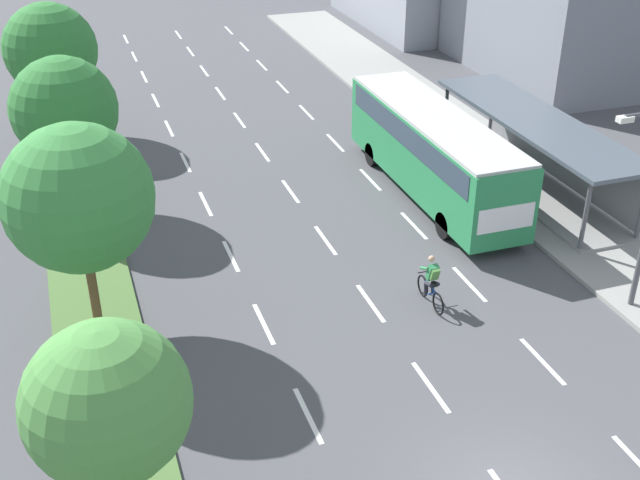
# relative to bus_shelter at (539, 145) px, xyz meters

# --- Properties ---
(median_strip) EXTENTS (2.60, 52.00, 0.12)m
(median_strip) POSITION_rel_bus_shelter_xyz_m (-17.83, 5.62, -1.81)
(median_strip) COLOR #4C7038
(median_strip) RESTS_ON ground
(sidewalk_right) EXTENTS (4.50, 52.00, 0.15)m
(sidewalk_right) POSITION_rel_bus_shelter_xyz_m (-0.28, 5.62, -1.79)
(sidewalk_right) COLOR gray
(sidewalk_right) RESTS_ON ground
(lane_divider_left) EXTENTS (0.14, 49.85, 0.01)m
(lane_divider_left) POSITION_rel_bus_shelter_xyz_m (-13.03, 5.05, -1.86)
(lane_divider_left) COLOR white
(lane_divider_left) RESTS_ON ground
(lane_divider_center) EXTENTS (0.14, 49.85, 0.01)m
(lane_divider_center) POSITION_rel_bus_shelter_xyz_m (-9.53, 5.05, -1.86)
(lane_divider_center) COLOR white
(lane_divider_center) RESTS_ON ground
(lane_divider_right) EXTENTS (0.14, 49.85, 0.01)m
(lane_divider_right) POSITION_rel_bus_shelter_xyz_m (-6.03, 5.05, -1.86)
(lane_divider_right) COLOR white
(lane_divider_right) RESTS_ON ground
(bus_shelter) EXTENTS (2.90, 11.41, 2.86)m
(bus_shelter) POSITION_rel_bus_shelter_xyz_m (0.00, 0.00, 0.00)
(bus_shelter) COLOR gray
(bus_shelter) RESTS_ON sidewalk_right
(bus) EXTENTS (2.54, 11.29, 3.37)m
(bus) POSITION_rel_bus_shelter_xyz_m (-4.28, 0.84, 0.20)
(bus) COLOR #28844C
(bus) RESTS_ON ground
(cyclist) EXTENTS (0.46, 1.82, 1.71)m
(cyclist) POSITION_rel_bus_shelter_xyz_m (-7.79, -6.44, -1.08)
(cyclist) COLOR black
(cyclist) RESTS_ON ground
(median_tree_nearest) EXTENTS (3.28, 3.28, 5.41)m
(median_tree_nearest) POSITION_rel_bus_shelter_xyz_m (-17.88, -12.72, 2.01)
(median_tree_nearest) COLOR brown
(median_tree_nearest) RESTS_ON median_strip
(median_tree_second) EXTENTS (4.22, 4.22, 6.35)m
(median_tree_second) POSITION_rel_bus_shelter_xyz_m (-17.77, -4.38, 2.48)
(median_tree_second) COLOR brown
(median_tree_second) RESTS_ON median_strip
(median_tree_third) EXTENTS (3.90, 3.90, 5.90)m
(median_tree_third) POSITION_rel_bus_shelter_xyz_m (-17.73, 3.97, 2.20)
(median_tree_third) COLOR brown
(median_tree_third) RESTS_ON median_strip
(median_tree_fourth) EXTENTS (4.18, 4.18, 6.06)m
(median_tree_fourth) POSITION_rel_bus_shelter_xyz_m (-17.87, 12.31, 2.22)
(median_tree_fourth) COLOR brown
(median_tree_fourth) RESTS_ON median_strip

